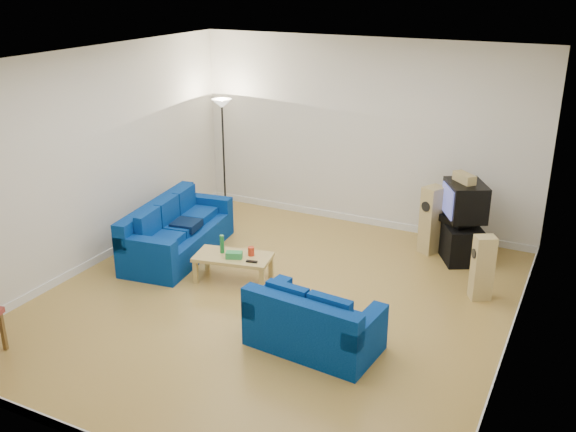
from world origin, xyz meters
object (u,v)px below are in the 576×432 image
at_px(sofa_loveseat, 312,327).
at_px(television, 465,200).
at_px(coffee_table, 233,259).
at_px(tv_stand, 459,240).
at_px(sofa_three_seat, 175,235).

relative_size(sofa_loveseat, television, 1.80).
bearing_deg(coffee_table, sofa_loveseat, -32.46).
distance_m(tv_stand, television, 0.67).
relative_size(tv_stand, television, 1.06).
distance_m(sofa_loveseat, television, 3.55).
relative_size(sofa_loveseat, coffee_table, 1.34).
distance_m(sofa_loveseat, coffee_table, 2.07).
height_order(coffee_table, television, television).
bearing_deg(coffee_table, sofa_three_seat, 162.62).
relative_size(coffee_table, tv_stand, 1.26).
bearing_deg(television, sofa_loveseat, -45.02).
height_order(sofa_three_seat, television, television).
relative_size(sofa_loveseat, tv_stand, 1.70).
xyz_separation_m(coffee_table, tv_stand, (2.69, 2.27, -0.06)).
bearing_deg(coffee_table, television, 39.32).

